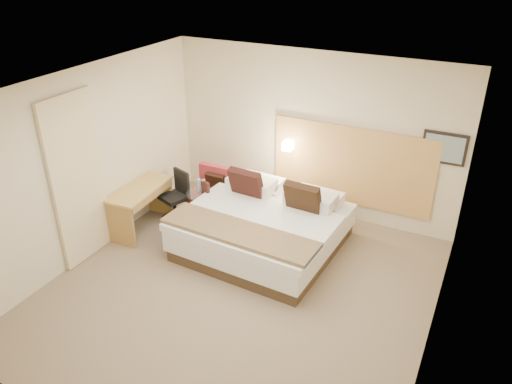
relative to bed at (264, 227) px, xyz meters
The scene contains 20 objects.
floor 1.16m from the bed, 81.65° to the right, with size 4.80×5.00×0.02m, color #766550.
ceiling 2.61m from the bed, 81.65° to the right, with size 4.80×5.00×0.02m, color white.
wall_back 1.74m from the bed, 83.52° to the left, with size 4.80×0.02×2.70m, color beige.
wall_front 3.75m from the bed, 87.45° to the right, with size 4.80×0.02×2.70m, color beige.
wall_left 2.69m from the bed, 154.04° to the right, with size 0.02×5.00×2.70m, color beige.
wall_right 2.97m from the bed, 23.07° to the right, with size 0.02×5.00×2.70m, color beige.
headboard_panel 1.73m from the bed, 57.95° to the left, with size 2.60×0.04×1.30m, color tan.
art_frame 2.83m from the bed, 32.42° to the left, with size 0.62×0.03×0.47m, color black.
art_canvas 2.82m from the bed, 32.05° to the left, with size 0.54×0.01×0.39m, color #768EA3.
lamp_arm 1.56m from the bed, 98.13° to the left, with size 0.02×0.02×0.12m, color white.
lamp_shade 1.51m from the bed, 98.51° to the left, with size 0.15×0.15×0.15m, color #FEECC6.
curtain 2.72m from the bed, 148.55° to the right, with size 0.06×0.90×2.42m, color beige.
bottle_a 1.31m from the bed, behind, with size 0.06×0.06×0.20m, color #92C4E2.
bottle_b 1.24m from the bed, 169.84° to the left, with size 0.06×0.06×0.20m, color #7997BB.
menu_folder 1.14m from the bed, behind, with size 0.13×0.05×0.22m, color #331715.
bed is the anchor object (origin of this frame).
lounge_chair 1.38m from the bed, 154.23° to the left, with size 0.72×0.63×0.75m.
side_table 1.18m from the bed, behind, with size 0.60×0.60×0.57m.
desk 2.00m from the bed, 168.70° to the right, with size 0.60×1.19×0.72m.
desk_chair 1.63m from the bed, behind, with size 0.61×0.61×0.85m.
Camera 1 is at (2.58, -4.64, 4.22)m, focal length 35.00 mm.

